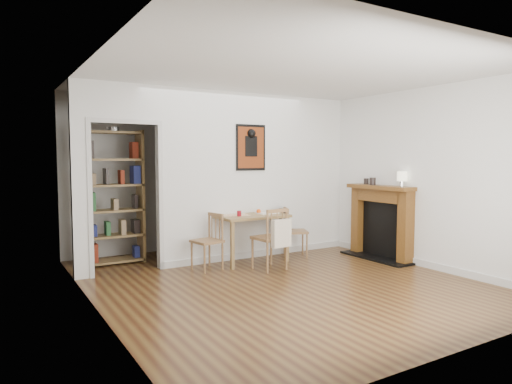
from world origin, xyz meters
TOP-DOWN VIEW (x-y plane):
  - ground at (0.00, 0.00)m, footprint 5.20×5.20m
  - room_shell at (0.10, 1.34)m, footprint 5.20×5.20m
  - dining_table at (0.27, 1.10)m, footprint 1.06×0.68m
  - chair_left at (-0.53, 0.97)m, footprint 0.47×0.47m
  - chair_right at (1.05, 1.05)m, footprint 0.56×0.53m
  - chair_front at (0.24, 0.53)m, footprint 0.49×0.54m
  - bookshelf at (-1.55, 2.07)m, footprint 0.85×0.34m
  - fireplace at (2.16, 0.25)m, footprint 0.45×1.25m
  - red_glass at (0.02, 1.03)m, footprint 0.06×0.06m
  - orange_fruit at (0.44, 1.15)m, footprint 0.07×0.07m
  - placemat at (0.04, 1.20)m, footprint 0.46×0.38m
  - notebook at (0.56, 1.11)m, footprint 0.31×0.23m
  - mantel_lamp at (2.16, -0.14)m, footprint 0.14×0.14m
  - ceramic_jar_a at (2.08, 0.38)m, footprint 0.10×0.10m
  - ceramic_jar_b at (2.15, 0.59)m, footprint 0.08×0.08m

SIDE VIEW (x-z plane):
  - ground at x=0.00m, z-range 0.00..0.00m
  - chair_left at x=-0.53m, z-range 0.00..0.80m
  - chair_right at x=1.05m, z-range 0.01..0.81m
  - chair_front at x=0.24m, z-range 0.01..0.89m
  - fireplace at x=2.16m, z-range 0.04..1.20m
  - dining_table at x=0.27m, z-range 0.28..1.00m
  - placemat at x=0.04m, z-range 0.73..0.73m
  - notebook at x=0.56m, z-range 0.73..0.74m
  - orange_fruit at x=0.44m, z-range 0.73..0.80m
  - red_glass at x=0.02m, z-range 0.73..0.81m
  - bookshelf at x=-1.55m, z-range -0.01..1.99m
  - ceramic_jar_b at x=2.15m, z-range 1.16..1.26m
  - ceramic_jar_a at x=2.08m, z-range 1.16..1.28m
  - room_shell at x=0.10m, z-range -1.30..3.90m
  - mantel_lamp at x=2.16m, z-range 1.19..1.41m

